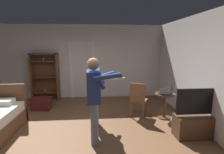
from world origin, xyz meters
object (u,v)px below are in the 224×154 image
Objects in this scene: suitcase_dark at (42,103)px; side_table at (165,102)px; person_blue_shirt at (94,94)px; laptop at (165,92)px; tv_flatscreen at (196,122)px; bookshelf at (45,75)px; person_striped_shirt at (95,88)px; bottle_on_table at (172,91)px; wooden_chair at (138,99)px.

side_table is at bearing -7.32° from suitcase_dark.
laptop is at bearing 28.79° from person_blue_shirt.
suitcase_dark is at bearing 153.45° from tv_flatscreen.
tv_flatscreen is (4.07, -3.05, -0.61)m from bookshelf.
person_blue_shirt is at bearing -179.07° from tv_flatscreen.
bookshelf is 2.99m from person_striped_shirt.
person_striped_shirt is at bearing -29.19° from suitcase_dark.
person_blue_shirt is at bearing -151.21° from laptop.
laptop is at bearing -8.10° from suitcase_dark.
laptop is (3.72, -2.06, -0.18)m from bookshelf.
tv_flatscreen reaches higher than laptop.
person_blue_shirt is (-2.22, -0.04, 0.70)m from tv_flatscreen.
bottle_on_table is (-0.18, 0.95, 0.48)m from tv_flatscreen.
side_table is (3.76, -2.02, -0.47)m from bookshelf.
bookshelf is at bearing 147.85° from wooden_chair.
bookshelf is 4.26m from laptop.
bottle_on_table is at bearing -28.28° from bookshelf.
side_table is 1.87× the size of laptop.
bookshelf is 4.43m from bottle_on_table.
side_table is 2.25m from person_blue_shirt.
side_table is (-0.32, 1.03, 0.14)m from tv_flatscreen.
bottle_on_table is 0.25× the size of wooden_chair.
person_blue_shirt reaches higher than tv_flatscreen.
bookshelf is at bearing 151.77° from side_table.
bottle_on_table is 0.14× the size of person_blue_shirt.
person_striped_shirt is (1.86, -2.34, 0.04)m from bookshelf.
wooden_chair reaches higher than bottle_on_table.
person_blue_shirt reaches higher than suitcase_dark.
wooden_chair is at bearing 20.27° from person_striped_shirt.
bookshelf is 1.32m from suitcase_dark.
laptop is 3.74m from suitcase_dark.
wooden_chair reaches higher than laptop.
bookshelf reaches higher than bottle_on_table.
tv_flatscreen is at bearing -79.48° from bottle_on_table.
person_blue_shirt reaches higher than wooden_chair.
bottle_on_table is at bearing -11.92° from laptop.
suitcase_dark is at bearing 165.55° from side_table.
wooden_chair is (-0.72, 0.11, 0.08)m from side_table.
person_blue_shirt is at bearing -42.38° from suitcase_dark.
bookshelf reaches higher than side_table.
tv_flatscreen is at bearing -19.42° from suitcase_dark.
tv_flatscreen is 0.62× the size of person_blue_shirt.
person_striped_shirt reaches higher than wooden_chair.
side_table is 2.88× the size of bottle_on_table.
bookshelf is at bearing 143.20° from tv_flatscreen.
person_striped_shirt is (0.00, 0.74, -0.05)m from person_blue_shirt.
person_striped_shirt reaches higher than bottle_on_table.
tv_flatscreen is 1.08m from bottle_on_table.
bookshelf is 4.29m from side_table.
tv_flatscreen is 0.65× the size of person_striped_shirt.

